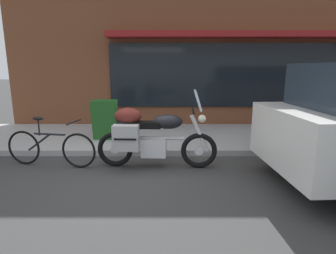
% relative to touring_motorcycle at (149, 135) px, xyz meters
% --- Properties ---
extents(ground_plane, '(80.00, 80.00, 0.00)m').
position_rel_touring_motorcycle_xyz_m(ground_plane, '(-0.28, -0.43, -0.60)').
color(ground_plane, '#353535').
extents(touring_motorcycle, '(2.16, 0.62, 1.40)m').
position_rel_touring_motorcycle_xyz_m(touring_motorcycle, '(0.00, 0.00, 0.00)').
color(touring_motorcycle, black).
rests_on(touring_motorcycle, ground_plane).
extents(parked_bicycle, '(1.71, 0.49, 0.91)m').
position_rel_touring_motorcycle_xyz_m(parked_bicycle, '(-1.80, 0.08, -0.25)').
color(parked_bicycle, black).
rests_on(parked_bicycle, ground_plane).
extents(sandwich_board_sign, '(0.55, 0.41, 0.92)m').
position_rel_touring_motorcycle_xyz_m(sandwich_board_sign, '(-1.13, 1.53, -0.02)').
color(sandwich_board_sign, '#1E511E').
rests_on(sandwich_board_sign, sidewalk_curb).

